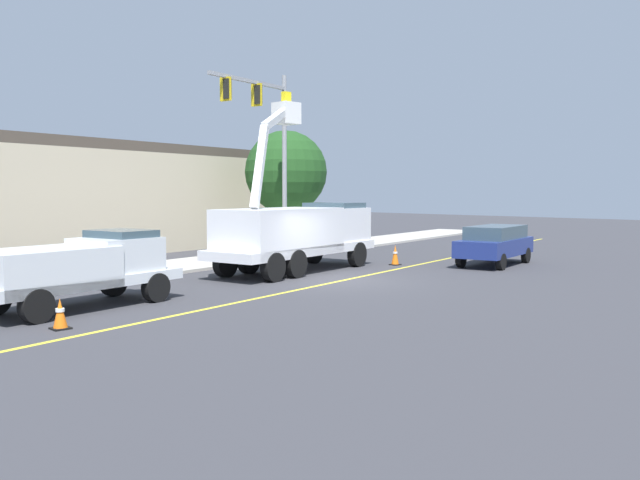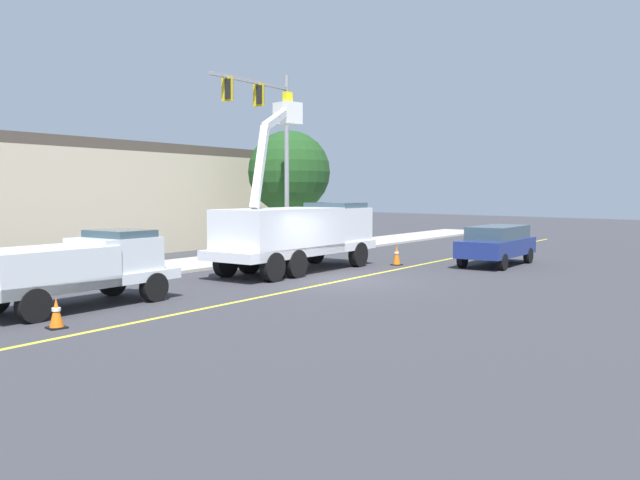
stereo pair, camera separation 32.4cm
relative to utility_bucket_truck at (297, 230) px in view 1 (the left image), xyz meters
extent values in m
plane|color=#38383D|center=(-0.92, -3.18, -1.62)|extent=(120.00, 120.00, 0.00)
cube|color=#B2ADA3|center=(-2.29, 4.58, -1.56)|extent=(59.71, 14.03, 0.12)
cube|color=yellow|center=(-0.92, -3.18, -1.62)|extent=(49.26, 8.89, 0.01)
cube|color=white|center=(-0.19, -0.07, -0.72)|extent=(8.51, 3.89, 0.36)
cube|color=white|center=(2.39, 0.39, 0.05)|extent=(2.99, 2.77, 1.60)
cube|color=#384C56|center=(2.59, 0.43, 0.75)|extent=(2.14, 2.38, 0.64)
cube|color=white|center=(-1.16, -0.24, 0.00)|extent=(5.60, 3.38, 1.80)
cube|color=white|center=(-2.05, -0.15, 2.47)|extent=(1.49, 1.07, 3.16)
cube|color=white|center=(-0.21, 0.99, 4.49)|extent=(2.76, 1.86, 1.25)
cube|color=white|center=(1.06, 1.77, 4.83)|extent=(0.90, 0.90, 0.90)
cube|color=yellow|center=(1.06, 1.77, 5.43)|extent=(0.36, 0.24, 0.60)
cylinder|color=black|center=(2.44, 1.54, -1.10)|extent=(1.08, 0.52, 1.04)
cylinder|color=black|center=(2.83, -0.67, -1.10)|extent=(1.08, 0.52, 1.04)
cylinder|color=black|center=(-1.84, 0.78, -1.10)|extent=(1.08, 0.52, 1.04)
cylinder|color=black|center=(-1.45, -1.43, -1.10)|extent=(1.08, 0.52, 1.04)
cylinder|color=black|center=(-3.13, 0.55, -1.10)|extent=(1.08, 0.52, 1.04)
cylinder|color=black|center=(-2.74, -1.66, -1.10)|extent=(1.08, 0.52, 1.04)
cube|color=silver|center=(-9.82, -1.78, -0.87)|extent=(5.88, 3.05, 0.30)
cube|color=silver|center=(-8.60, -1.56, -0.32)|extent=(2.32, 2.25, 1.10)
cube|color=#384C56|center=(-8.41, -1.53, 0.16)|extent=(1.63, 1.97, 0.56)
cube|color=silver|center=(-10.81, -1.95, -0.47)|extent=(3.68, 2.65, 1.10)
cylinder|color=black|center=(-8.16, -0.52, -1.20)|extent=(0.88, 0.44, 0.84)
cylinder|color=black|center=(-7.83, -2.38, -1.20)|extent=(0.88, 0.44, 0.84)
cylinder|color=black|center=(-11.47, -3.03, -1.20)|extent=(0.88, 0.44, 0.84)
cube|color=navy|center=(7.43, -4.50, -0.83)|extent=(5.06, 2.71, 0.70)
cube|color=#384C56|center=(7.58, -4.48, -0.23)|extent=(3.69, 2.25, 0.60)
cylinder|color=black|center=(5.98, -5.63, -1.28)|extent=(0.71, 0.36, 0.68)
cylinder|color=black|center=(5.68, -3.95, -1.28)|extent=(0.71, 0.36, 0.68)
cylinder|color=black|center=(9.19, -5.06, -1.28)|extent=(0.71, 0.36, 0.68)
cylinder|color=black|center=(8.89, -3.37, -1.28)|extent=(0.71, 0.36, 0.68)
cube|color=black|center=(-11.35, -4.08, -1.60)|extent=(0.40, 0.40, 0.04)
cone|color=orange|center=(-11.35, -4.08, -1.24)|extent=(0.32, 0.32, 0.68)
cylinder|color=white|center=(-11.35, -4.08, -1.18)|extent=(0.20, 0.20, 0.08)
cube|color=black|center=(4.44, -1.44, -1.60)|extent=(0.40, 0.40, 0.04)
cone|color=orange|center=(4.44, -1.44, -1.17)|extent=(0.32, 0.32, 0.83)
cylinder|color=white|center=(4.44, -1.44, -1.08)|extent=(0.20, 0.20, 0.08)
cylinder|color=gray|center=(3.51, 4.60, 2.72)|extent=(0.22, 0.22, 8.69)
cube|color=gray|center=(1.00, 4.15, 6.45)|extent=(5.05, 1.05, 0.16)
cube|color=gold|center=(1.50, 4.24, 5.90)|extent=(0.22, 0.57, 1.00)
cube|color=black|center=(1.52, 4.14, 5.90)|extent=(0.25, 0.35, 0.84)
cube|color=gold|center=(-0.51, 3.88, 5.90)|extent=(0.22, 0.57, 1.00)
cube|color=black|center=(-0.49, 3.78, 5.90)|extent=(0.25, 0.35, 0.84)
cube|color=beige|center=(1.02, 15.29, 0.95)|extent=(22.83, 13.11, 5.14)
cube|color=#4C4238|center=(1.02, 15.29, 3.77)|extent=(22.83, 13.11, 0.50)
cylinder|color=brown|center=(6.71, 8.00, -0.29)|extent=(0.32, 0.32, 2.66)
sphere|color=#1E471C|center=(6.71, 8.00, 2.63)|extent=(4.55, 4.55, 4.55)
camera|label=1|loc=(-17.64, -18.67, 1.53)|focal=36.44mm
camera|label=2|loc=(-17.41, -18.90, 1.53)|focal=36.44mm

